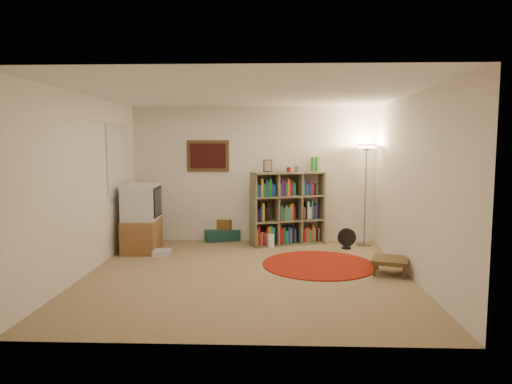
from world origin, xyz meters
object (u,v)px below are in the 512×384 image
floor_lamp (366,162)px  tv_stand (142,219)px  side_table (390,261)px  bookshelf (286,209)px  floor_fan (347,239)px  suitcase (222,235)px

floor_lamp → tv_stand: bearing=-171.3°
side_table → tv_stand: bearing=162.2°
bookshelf → side_table: (1.40, -1.88, -0.45)m
floor_fan → tv_stand: 3.54m
floor_fan → side_table: 1.57m
bookshelf → tv_stand: size_ratio=1.38×
tv_stand → suitcase: tv_stand is taller
tv_stand → side_table: 4.09m
tv_stand → suitcase: (1.25, 0.95, -0.45)m
floor_fan → bookshelf: bearing=151.9°
suitcase → bookshelf: bearing=-30.7°
bookshelf → side_table: size_ratio=2.55×
floor_fan → suitcase: 2.36m
floor_lamp → tv_stand: floor_lamp is taller
bookshelf → side_table: 2.39m
suitcase → side_table: (2.62, -2.20, 0.08)m
floor_fan → suitcase: size_ratio=0.49×
floor_lamp → floor_fan: (-0.36, -0.31, -1.33)m
floor_lamp → suitcase: size_ratio=2.47×
floor_lamp → side_table: 2.26m
tv_stand → suitcase: size_ratio=1.56×
floor_fan → side_table: size_ratio=0.59×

